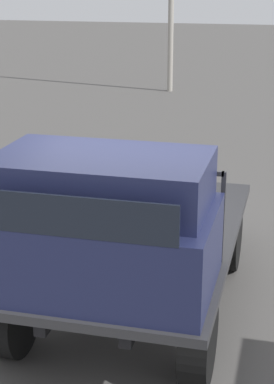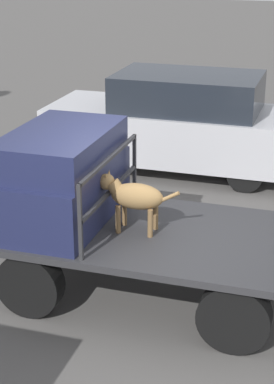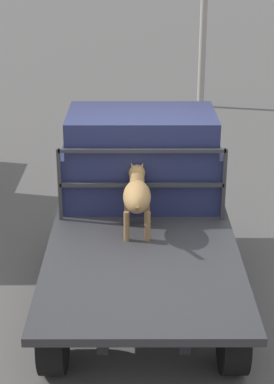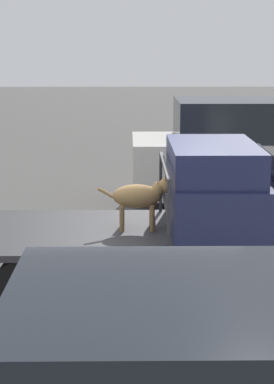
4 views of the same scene
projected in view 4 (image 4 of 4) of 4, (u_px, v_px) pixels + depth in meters
ground_plane at (126, 291)px, 8.19m from camera, size 80.00×80.00×0.00m
flatbed_truck at (126, 247)px, 8.06m from camera, size 3.65×1.99×0.81m
truck_cab at (218, 190)px, 7.91m from camera, size 1.23×1.87×1.09m
truck_headboard at (164, 186)px, 7.89m from camera, size 0.04×1.87×0.84m
dog at (142, 196)px, 7.97m from camera, size 0.98×0.30×0.69m
parked_pickup_far at (253, 153)px, 12.49m from camera, size 4.82×2.02×2.04m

